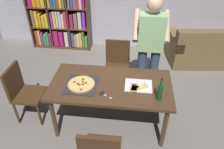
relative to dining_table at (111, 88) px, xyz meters
The scene contains 11 objects.
ground_plane 0.67m from the dining_table, ahead, with size 12.00×12.00×0.00m, color gray.
dining_table is the anchor object (origin of this frame).
chair_far_side 0.93m from the dining_table, 90.00° to the left, with size 0.42×0.42×0.90m.
chair_left_end 1.32m from the dining_table, behind, with size 0.42×0.42×0.90m.
couch 2.78m from the dining_table, 46.18° to the left, with size 1.78×1.04×0.85m.
bookshelf 2.80m from the dining_table, 122.00° to the left, with size 1.40×0.35×1.95m.
person_serving_pizza 0.93m from the dining_table, 52.93° to the left, with size 0.55×0.54×1.75m.
pepperoni_pizza_on_tray 0.41m from the dining_table, 169.00° to the right, with size 0.42×0.42×0.04m.
pizza_slices_on_towel 0.38m from the dining_table, ahead, with size 0.36×0.30×0.03m.
wine_bottle 0.70m from the dining_table, 20.60° to the right, with size 0.07×0.07×0.32m.
kitchen_scissors 0.25m from the dining_table, 103.94° to the right, with size 0.19×0.14×0.01m.
Camera 1 is at (0.28, -2.28, 2.56)m, focal length 34.54 mm.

